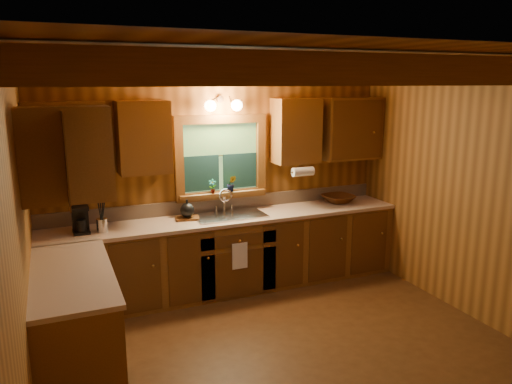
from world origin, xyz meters
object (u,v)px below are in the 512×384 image
at_px(sink, 229,219).
at_px(wicker_basket, 338,199).
at_px(coffee_maker, 80,219).
at_px(cutting_board, 187,218).

height_order(sink, wicker_basket, sink).
bearing_deg(wicker_basket, coffee_maker, -178.64).
relative_size(coffee_maker, cutting_board, 1.10).
height_order(cutting_board, wicker_basket, wicker_basket).
bearing_deg(cutting_board, wicker_basket, 10.41).
bearing_deg(sink, coffee_maker, -179.53).
relative_size(cutting_board, wicker_basket, 0.65).
xyz_separation_m(cutting_board, wicker_basket, (2.00, 0.01, 0.04)).
xyz_separation_m(sink, cutting_board, (-0.49, 0.05, 0.06)).
bearing_deg(coffee_maker, sink, -2.23).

